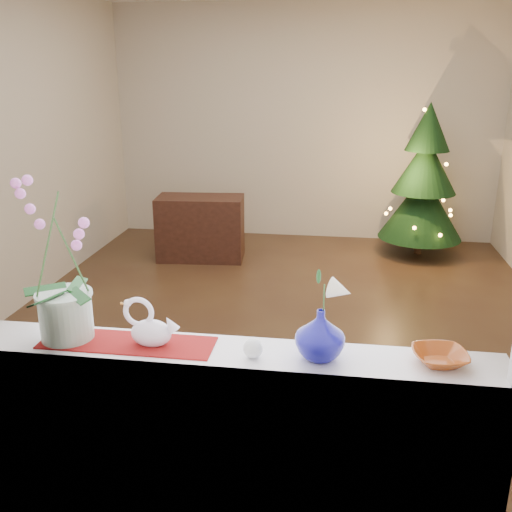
{
  "coord_description": "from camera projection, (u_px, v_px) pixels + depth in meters",
  "views": [
    {
      "loc": [
        0.43,
        -4.33,
        1.96
      ],
      "look_at": [
        -0.0,
        -1.4,
        0.99
      ],
      "focal_mm": 40.0,
      "sensor_mm": 36.0,
      "label": 1
    }
  ],
  "objects": [
    {
      "name": "window_apron",
      "position": [
        218.0,
        467.0,
        2.29
      ],
      "size": [
        2.2,
        0.08,
        0.88
      ],
      "primitive_type": "cube",
      "color": "white",
      "rests_on": "ground"
    },
    {
      "name": "wall_front",
      "position": [
        210.0,
        256.0,
        1.97
      ],
      "size": [
        4.5,
        0.1,
        2.7
      ],
      "primitive_type": "cube",
      "color": "beige",
      "rests_on": "ground"
    },
    {
      "name": "windowsill",
      "position": [
        221.0,
        354.0,
        2.24
      ],
      "size": [
        2.2,
        0.26,
        0.04
      ],
      "primitive_type": "cube",
      "color": "white",
      "rests_on": "window_apron"
    },
    {
      "name": "wall_back",
      "position": [
        304.0,
        125.0,
        6.67
      ],
      "size": [
        4.5,
        0.1,
        2.7
      ],
      "primitive_type": "cube",
      "color": "beige",
      "rests_on": "ground"
    },
    {
      "name": "orchid_pot",
      "position": [
        60.0,
        261.0,
        2.22
      ],
      "size": [
        0.28,
        0.28,
        0.66
      ],
      "primitive_type": null,
      "rotation": [
        0.0,
        0.0,
        0.24
      ],
      "color": "beige",
      "rests_on": "windowsill"
    },
    {
      "name": "window_frame",
      "position": [
        210.0,
        153.0,
        1.89
      ],
      "size": [
        2.22,
        0.06,
        1.6
      ],
      "primitive_type": null,
      "color": "white",
      "rests_on": "windowsill"
    },
    {
      "name": "amber_dish",
      "position": [
        440.0,
        358.0,
        2.12
      ],
      "size": [
        0.2,
        0.2,
        0.04
      ],
      "primitive_type": "imported",
      "rotation": [
        0.0,
        0.0,
        0.15
      ],
      "color": "#8F3C12",
      "rests_on": "windowsill"
    },
    {
      "name": "ground",
      "position": [
        280.0,
        317.0,
        4.74
      ],
      "size": [
        5.0,
        5.0,
        0.0
      ],
      "primitive_type": "plane",
      "color": "#321D14",
      "rests_on": "ground"
    },
    {
      "name": "wall_left",
      "position": [
        8.0,
        149.0,
        4.63
      ],
      "size": [
        0.1,
        5.0,
        2.7
      ],
      "primitive_type": "cube",
      "color": "beige",
      "rests_on": "ground"
    },
    {
      "name": "paperweight",
      "position": [
        253.0,
        349.0,
        2.16
      ],
      "size": [
        0.1,
        0.1,
        0.07
      ],
      "primitive_type": "sphere",
      "rotation": [
        0.0,
        0.0,
        0.35
      ],
      "color": "silver",
      "rests_on": "windowsill"
    },
    {
      "name": "lily",
      "position": [
        322.0,
        281.0,
        2.07
      ],
      "size": [
        0.13,
        0.07,
        0.17
      ],
      "primitive_type": null,
      "color": "white",
      "rests_on": "blue_vase"
    },
    {
      "name": "side_table",
      "position": [
        201.0,
        228.0,
        6.13
      ],
      "size": [
        0.94,
        0.53,
        0.68
      ],
      "primitive_type": "cube",
      "rotation": [
        0.0,
        0.0,
        0.08
      ],
      "color": "black",
      "rests_on": "ground"
    },
    {
      "name": "swan",
      "position": [
        151.0,
        323.0,
        2.24
      ],
      "size": [
        0.23,
        0.12,
        0.19
      ],
      "primitive_type": null,
      "rotation": [
        0.0,
        0.0,
        0.1
      ],
      "color": "white",
      "rests_on": "windowsill"
    },
    {
      "name": "xmas_tree",
      "position": [
        424.0,
        181.0,
        6.14
      ],
      "size": [
        1.1,
        1.1,
        1.65
      ],
      "primitive_type": null,
      "rotation": [
        0.0,
        0.0,
        -0.25
      ],
      "color": "#133312",
      "rests_on": "ground"
    },
    {
      "name": "blue_vase",
      "position": [
        320.0,
        331.0,
        2.13
      ],
      "size": [
        0.24,
        0.24,
        0.23
      ],
      "primitive_type": "imported",
      "rotation": [
        0.0,
        0.0,
        -0.15
      ],
      "color": "#0C0B68",
      "rests_on": "windowsill"
    },
    {
      "name": "runner",
      "position": [
        127.0,
        343.0,
        2.28
      ],
      "size": [
        0.7,
        0.2,
        0.01
      ],
      "primitive_type": "cube",
      "color": "maroon",
      "rests_on": "windowsill"
    }
  ]
}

